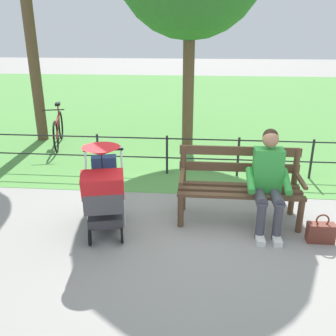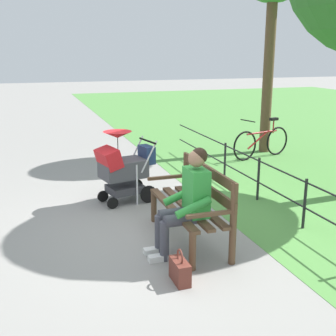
% 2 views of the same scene
% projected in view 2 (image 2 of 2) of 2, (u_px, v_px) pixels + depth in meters
% --- Properties ---
extents(ground_plane, '(60.00, 60.00, 0.00)m').
position_uv_depth(ground_plane, '(173.00, 226.00, 6.00)').
color(ground_plane, gray).
extents(park_bench, '(1.60, 0.61, 0.96)m').
position_uv_depth(park_bench, '(195.00, 200.00, 5.46)').
color(park_bench, brown).
rests_on(park_bench, ground).
extents(person_on_bench, '(0.53, 0.74, 1.28)m').
position_uv_depth(person_on_bench, '(187.00, 199.00, 5.05)').
color(person_on_bench, '#42424C').
rests_on(person_on_bench, ground).
extents(stroller, '(0.68, 0.97, 1.15)m').
position_uv_depth(stroller, '(123.00, 166.00, 6.81)').
color(stroller, black).
rests_on(stroller, ground).
extents(handbag, '(0.32, 0.14, 0.37)m').
position_uv_depth(handbag, '(180.00, 271.00, 4.53)').
color(handbag, brown).
rests_on(handbag, ground).
extents(park_fence, '(8.65, 0.04, 0.70)m').
position_uv_depth(park_fence, '(300.00, 196.00, 5.94)').
color(park_fence, black).
rests_on(park_fence, ground).
extents(bicycle, '(0.57, 1.61, 0.89)m').
position_uv_depth(bicycle, '(262.00, 142.00, 9.78)').
color(bicycle, black).
rests_on(bicycle, ground).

